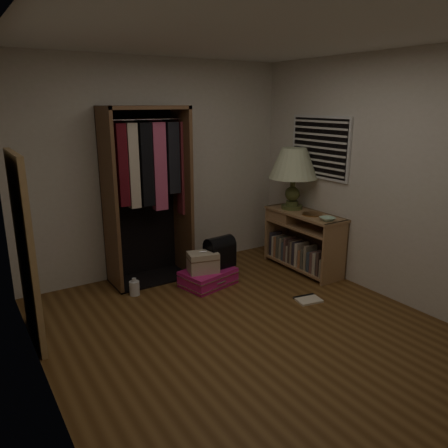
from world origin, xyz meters
The scene contains 13 objects.
ground centered at (0.00, 0.00, 0.00)m, with size 4.00×4.00×0.00m, color brown.
room_walls centered at (0.08, 0.04, 1.50)m, with size 3.52×4.02×2.60m.
console_bookshelf centered at (1.53, 1.05, 0.39)m, with size 0.42×1.12×0.75m.
open_wardrobe centered at (-0.21, 1.77, 1.21)m, with size 1.01×0.50×2.05m.
floor_mirror centered at (-1.70, 1.00, 0.85)m, with size 0.06×0.80×1.70m.
pink_suitcase centered at (0.24, 1.21, 0.09)m, with size 0.70×0.57×0.19m.
train_case centered at (0.17, 1.19, 0.31)m, with size 0.39×0.31×0.25m.
black_bag centered at (0.42, 1.24, 0.38)m, with size 0.36×0.25×0.37m.
table_lamp centered at (1.54, 1.25, 1.32)m, with size 0.73×0.73×0.78m.
brass_tray centered at (1.54, 0.87, 0.76)m, with size 0.29×0.29×0.01m.
ceramic_bowl centered at (1.49, 0.57, 0.77)m, with size 0.18×0.18×0.04m, color #B4D8BB.
white_jug centered at (-0.60, 1.41, 0.08)m, with size 0.13×0.13×0.20m.
floor_book centered at (0.95, 0.27, 0.01)m, with size 0.30×0.25×0.02m.
Camera 1 is at (-2.17, -2.92, 2.09)m, focal length 35.00 mm.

